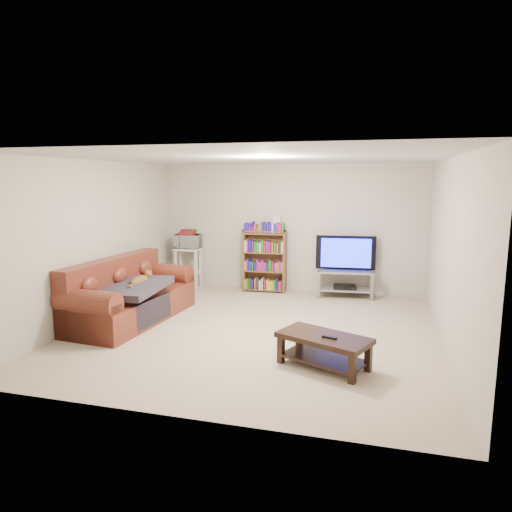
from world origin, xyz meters
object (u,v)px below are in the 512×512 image
(tv_stand, at_px, (345,279))
(sofa, at_px, (128,299))
(coffee_table, at_px, (324,345))
(bookshelf, at_px, (265,260))

(tv_stand, bearing_deg, sofa, -149.72)
(coffee_table, bearing_deg, tv_stand, 113.01)
(bookshelf, bearing_deg, sofa, -127.73)
(sofa, bearing_deg, bookshelf, 60.03)
(tv_stand, height_order, bookshelf, bookshelf)
(sofa, height_order, coffee_table, sofa)
(coffee_table, distance_m, tv_stand, 3.23)
(sofa, relative_size, bookshelf, 1.94)
(tv_stand, bearing_deg, coffee_table, -95.51)
(coffee_table, bearing_deg, bookshelf, 137.76)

